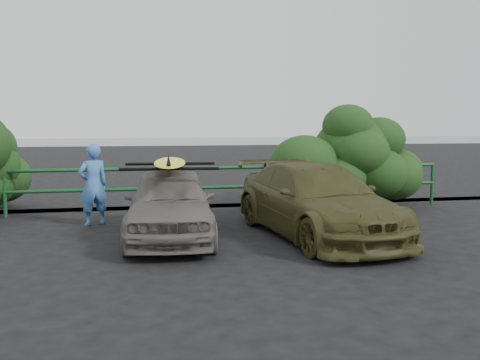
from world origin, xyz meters
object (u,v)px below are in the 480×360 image
(sedan, at_px, (170,203))
(man, at_px, (93,185))
(guardrail, at_px, (147,190))
(olive_vehicle, at_px, (317,201))
(surfboard, at_px, (170,162))

(sedan, xyz_separation_m, man, (-1.43, 1.56, 0.18))
(guardrail, height_order, olive_vehicle, olive_vehicle)
(sedan, height_order, surfboard, surfboard)
(man, bearing_deg, guardrail, -153.88)
(guardrail, relative_size, sedan, 3.80)
(guardrail, height_order, surfboard, surfboard)
(sedan, bearing_deg, man, 136.66)
(guardrail, height_order, man, man)
(man, bearing_deg, olive_vehicle, 133.23)
(guardrail, relative_size, surfboard, 5.40)
(sedan, bearing_deg, guardrail, 101.83)
(olive_vehicle, xyz_separation_m, surfboard, (-2.59, 0.27, 0.70))
(man, xyz_separation_m, surfboard, (1.43, -1.56, 0.54))
(olive_vehicle, xyz_separation_m, man, (-4.02, 1.83, 0.16))
(man, distance_m, surfboard, 2.18)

